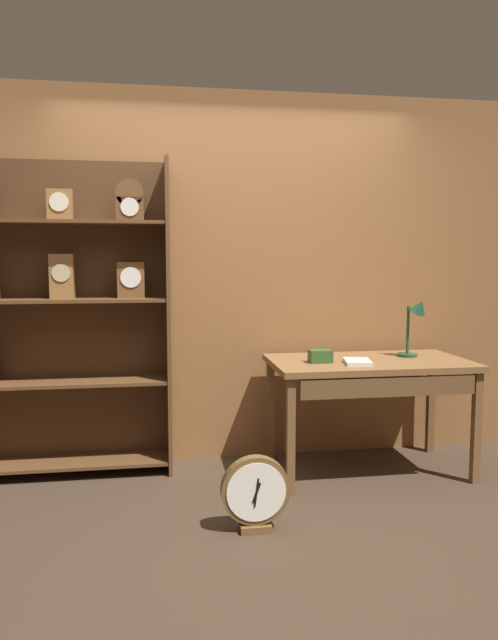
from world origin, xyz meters
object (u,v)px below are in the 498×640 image
at_px(workbench, 370,373).
at_px(toolbox_small, 320,356).
at_px(bookshelf, 59,315).
at_px(desk_lamp, 416,321).
at_px(open_repair_manual, 357,362).
at_px(round_clock_large, 255,493).

relative_size(workbench, toolbox_small, 9.02).
relative_size(bookshelf, desk_lamp, 5.04).
distance_m(bookshelf, workbench, 2.09).
xyz_separation_m(open_repair_manual, round_clock_large, (-0.77, -0.64, -0.57)).
relative_size(open_repair_manual, round_clock_large, 0.54).
bearing_deg(round_clock_large, toolbox_small, 52.61).
xyz_separation_m(desk_lamp, round_clock_large, (-1.25, -0.83, -0.81)).
bearing_deg(desk_lamp, round_clock_large, -146.50).
relative_size(desk_lamp, round_clock_large, 1.02).
relative_size(bookshelf, toolbox_small, 14.31).
height_order(workbench, round_clock_large, workbench).
distance_m(toolbox_small, open_repair_manual, 0.24).
distance_m(workbench, desk_lamp, 0.49).
distance_m(desk_lamp, round_clock_large, 1.70).
distance_m(desk_lamp, toolbox_small, 0.74).
bearing_deg(open_repair_manual, workbench, 50.13).
height_order(desk_lamp, toolbox_small, desk_lamp).
height_order(workbench, desk_lamp, desk_lamp).
bearing_deg(toolbox_small, workbench, 3.33).
xyz_separation_m(bookshelf, toolbox_small, (1.68, -0.34, -0.26)).
distance_m(workbench, round_clock_large, 1.26).
height_order(open_repair_manual, round_clock_large, open_repair_manual).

